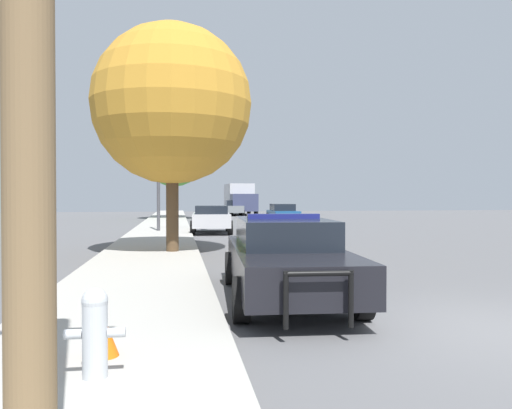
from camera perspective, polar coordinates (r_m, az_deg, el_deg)
The scene contains 12 objects.
ground_plane at distance 7.75m, azimuth 25.41°, elevation -12.87°, with size 110.00×110.00×0.00m, color #565659.
sidewalk_left at distance 6.51m, azimuth -16.61°, elevation -14.89°, with size 3.00×110.00×0.13m.
police_car at distance 9.02m, azimuth 3.33°, elevation -5.91°, with size 2.27×5.38×1.52m.
fire_hydrant at distance 5.06m, azimuth -17.93°, elevation -13.46°, with size 0.56×0.24×0.85m.
traffic_light at distance 25.31m, azimuth -8.23°, elevation 4.39°, with size 3.10×0.35×4.60m.
car_background_midblock at distance 24.98m, azimuth -5.14°, elevation -1.57°, with size 2.18×4.04×1.38m.
car_background_oncoming at distance 33.61m, azimuth 3.08°, elevation -0.98°, with size 1.97×3.98×1.33m.
car_background_distant at distance 47.46m, azimuth -2.62°, elevation -0.37°, with size 1.90×3.95×1.47m.
box_truck at distance 49.83m, azimuth -1.87°, elevation 0.70°, with size 2.80×6.84×3.10m.
tree_sidewalk_far at distance 40.31m, azimuth -9.37°, elevation 5.60°, with size 5.03×5.03×7.52m.
tree_sidewalk_near at distance 15.99m, azimuth -9.57°, elevation 11.18°, with size 4.95×4.95×7.04m.
traffic_cone at distance 5.73m, azimuth -17.10°, elevation -14.05°, with size 0.34×0.34×0.45m.
Camera 1 is at (-4.26, -6.21, 1.84)m, focal length 35.00 mm.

